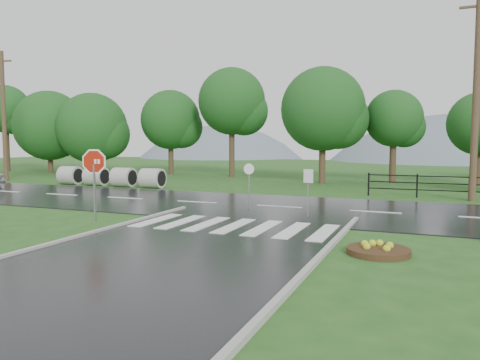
% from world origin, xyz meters
% --- Properties ---
extents(ground, '(120.00, 120.00, 0.00)m').
position_xyz_m(ground, '(0.00, 0.00, 0.00)').
color(ground, '#23511B').
rests_on(ground, ground).
extents(main_road, '(90.00, 8.00, 0.04)m').
position_xyz_m(main_road, '(0.00, 10.00, 0.00)').
color(main_road, black).
rests_on(main_road, ground).
extents(crosswalk, '(6.50, 2.80, 0.02)m').
position_xyz_m(crosswalk, '(0.00, 5.00, 0.06)').
color(crosswalk, silver).
rests_on(crosswalk, ground).
extents(fence_west, '(9.58, 0.08, 1.20)m').
position_xyz_m(fence_west, '(7.75, 16.00, 0.72)').
color(fence_west, black).
rests_on(fence_west, ground).
extents(hills, '(102.00, 48.00, 48.00)m').
position_xyz_m(hills, '(3.49, 65.00, -15.54)').
color(hills, slate).
rests_on(hills, ground).
extents(treeline, '(83.20, 5.20, 10.00)m').
position_xyz_m(treeline, '(1.00, 24.00, 0.00)').
color(treeline, '#154518').
rests_on(treeline, ground).
extents(culvert_pipes, '(7.60, 1.20, 1.20)m').
position_xyz_m(culvert_pipes, '(-12.77, 15.00, 0.60)').
color(culvert_pipes, '#9E9B93').
rests_on(culvert_pipes, ground).
extents(stop_sign, '(1.19, 0.32, 2.75)m').
position_xyz_m(stop_sign, '(-5.12, 4.29, 1.91)').
color(stop_sign, '#939399').
rests_on(stop_sign, ground).
extents(flower_bed, '(1.59, 1.59, 0.32)m').
position_xyz_m(flower_bed, '(4.81, 3.02, 0.12)').
color(flower_bed, '#332111').
rests_on(flower_bed, ground).
extents(reg_sign_small, '(0.39, 0.15, 1.83)m').
position_xyz_m(reg_sign_small, '(1.82, 7.72, 1.32)').
color(reg_sign_small, '#939399').
rests_on(reg_sign_small, ground).
extents(reg_sign_round, '(0.45, 0.07, 1.93)m').
position_xyz_m(reg_sign_round, '(-0.98, 8.91, 1.25)').
color(reg_sign_round, '#939399').
rests_on(reg_sign_round, ground).
extents(utility_pole_west, '(1.63, 0.31, 9.15)m').
position_xyz_m(utility_pole_west, '(-22.22, 15.50, 4.65)').
color(utility_pole_west, '#473523').
rests_on(utility_pole_west, ground).
extents(utility_pole_east, '(1.75, 0.33, 9.82)m').
position_xyz_m(utility_pole_east, '(7.85, 15.50, 4.99)').
color(utility_pole_east, '#473523').
rests_on(utility_pole_east, ground).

